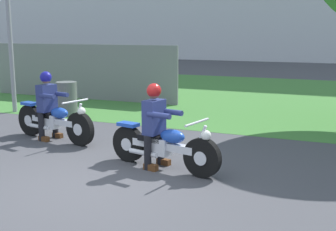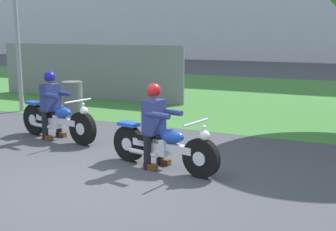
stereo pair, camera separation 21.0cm
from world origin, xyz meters
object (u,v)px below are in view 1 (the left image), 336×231
(rider_lead, at_px, (155,119))
(motorcycle_follow, at_px, (54,121))
(rider_follow, at_px, (48,100))
(trash_can, at_px, (67,99))
(motorcycle_lead, at_px, (163,146))

(rider_lead, bearing_deg, motorcycle_follow, 174.69)
(rider_lead, relative_size, motorcycle_follow, 0.65)
(rider_follow, distance_m, trash_can, 2.60)
(rider_follow, relative_size, trash_can, 1.56)
(motorcycle_lead, height_order, trash_can, trash_can)
(motorcycle_follow, height_order, rider_follow, rider_follow)
(motorcycle_lead, xyz_separation_m, rider_follow, (-2.98, 0.89, 0.44))
(motorcycle_follow, bearing_deg, trash_can, 132.25)
(trash_can, bearing_deg, rider_lead, -38.03)
(trash_can, bearing_deg, rider_follow, -62.35)
(motorcycle_lead, relative_size, rider_follow, 1.46)
(motorcycle_lead, distance_m, rider_follow, 3.14)
(rider_lead, height_order, rider_follow, rider_follow)
(motorcycle_lead, height_order, rider_lead, rider_lead)
(motorcycle_follow, distance_m, trash_can, 2.69)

